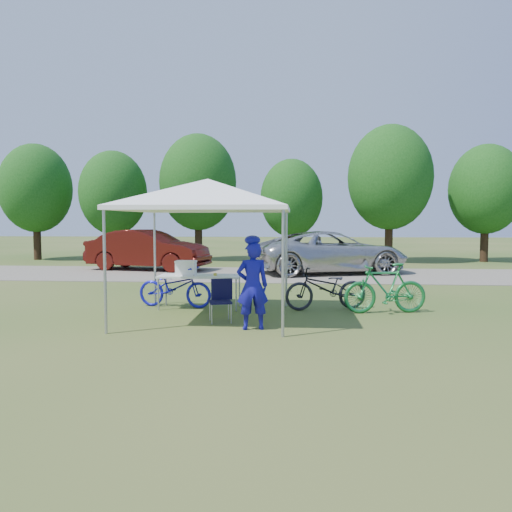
# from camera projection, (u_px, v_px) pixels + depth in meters

# --- Properties ---
(ground) EXTENTS (100.00, 100.00, 0.00)m
(ground) POSITION_uv_depth(u_px,v_px,m) (209.00, 318.00, 9.84)
(ground) COLOR #2D5119
(ground) RESTS_ON ground
(gravel_strip) EXTENTS (24.00, 5.00, 0.02)m
(gravel_strip) POSITION_uv_depth(u_px,v_px,m) (248.00, 274.00, 17.80)
(gravel_strip) COLOR gray
(gravel_strip) RESTS_ON ground
(canopy) EXTENTS (4.53, 4.53, 3.00)m
(canopy) POSITION_uv_depth(u_px,v_px,m) (208.00, 183.00, 9.66)
(canopy) COLOR #A5A5AA
(canopy) RESTS_ON ground
(treeline) EXTENTS (24.89, 4.28, 6.30)m
(treeline) POSITION_uv_depth(u_px,v_px,m) (253.00, 187.00, 23.59)
(treeline) COLOR #382314
(treeline) RESTS_ON ground
(folding_table) EXTENTS (1.77, 0.74, 0.73)m
(folding_table) POSITION_uv_depth(u_px,v_px,m) (200.00, 277.00, 10.89)
(folding_table) COLOR white
(folding_table) RESTS_ON ground
(folding_chair) EXTENTS (0.50, 0.52, 0.80)m
(folding_chair) POSITION_uv_depth(u_px,v_px,m) (221.00, 297.00, 9.52)
(folding_chair) COLOR black
(folding_chair) RESTS_ON ground
(cooler) EXTENTS (0.44, 0.30, 0.32)m
(cooler) POSITION_uv_depth(u_px,v_px,m) (186.00, 268.00, 10.90)
(cooler) COLOR white
(cooler) RESTS_ON folding_table
(ice_cream_cup) EXTENTS (0.07, 0.07, 0.05)m
(ice_cream_cup) POSITION_uv_depth(u_px,v_px,m) (215.00, 274.00, 10.81)
(ice_cream_cup) COLOR gold
(ice_cream_cup) RESTS_ON folding_table
(cyclist) EXTENTS (0.63, 0.49, 1.55)m
(cyclist) POSITION_uv_depth(u_px,v_px,m) (253.00, 286.00, 8.76)
(cyclist) COLOR #141295
(cyclist) RESTS_ON ground
(bike_blue) EXTENTS (1.80, 0.90, 0.90)m
(bike_blue) POSITION_uv_depth(u_px,v_px,m) (175.00, 287.00, 11.05)
(bike_blue) COLOR #1414B0
(bike_blue) RESTS_ON ground
(bike_green) EXTENTS (1.79, 0.76, 1.04)m
(bike_green) POSITION_uv_depth(u_px,v_px,m) (385.00, 288.00, 10.33)
(bike_green) COLOR #1A7737
(bike_green) RESTS_ON ground
(bike_dark) EXTENTS (1.92, 1.12, 0.95)m
(bike_dark) POSITION_uv_depth(u_px,v_px,m) (326.00, 288.00, 10.72)
(bike_dark) COLOR black
(bike_dark) RESTS_ON ground
(minivan) EXTENTS (5.98, 3.98, 1.53)m
(minivan) POSITION_uv_depth(u_px,v_px,m) (331.00, 252.00, 18.05)
(minivan) COLOR beige
(minivan) RESTS_ON gravel_strip
(sedan) EXTENTS (4.94, 2.53, 1.55)m
(sedan) POSITION_uv_depth(u_px,v_px,m) (148.00, 250.00, 19.31)
(sedan) COLOR #4E120D
(sedan) RESTS_ON gravel_strip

